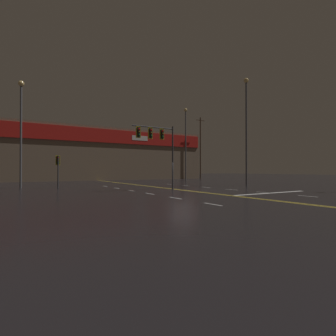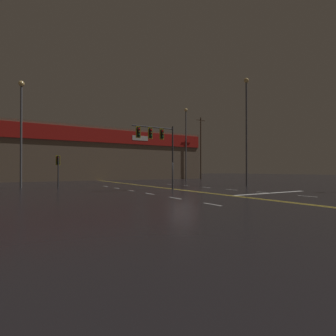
{
  "view_description": "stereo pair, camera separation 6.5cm",
  "coord_description": "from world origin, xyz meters",
  "px_view_note": "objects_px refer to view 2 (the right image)",
  "views": [
    {
      "loc": [
        -13.18,
        -19.43,
        1.76
      ],
      "look_at": [
        0.0,
        2.52,
        2.0
      ],
      "focal_mm": 28.0,
      "sensor_mm": 36.0,
      "label": 1
    },
    {
      "loc": [
        -13.12,
        -19.46,
        1.76
      ],
      "look_at": [
        0.0,
        2.52,
        2.0
      ],
      "focal_mm": 28.0,
      "sensor_mm": 36.0,
      "label": 2
    }
  ],
  "objects_px": {
    "traffic_signal_corner_northwest": "(58,164)",
    "streetlight_near_right": "(21,121)",
    "streetlight_near_left": "(246,119)",
    "streetlight_median_approach": "(186,136)",
    "traffic_signal_median": "(156,139)"
  },
  "relations": [
    {
      "from": "streetlight_median_approach",
      "to": "streetlight_near_right",
      "type": "bearing_deg",
      "value": -166.06
    },
    {
      "from": "traffic_signal_corner_northwest",
      "to": "streetlight_near_right",
      "type": "distance_m",
      "value": 5.51
    },
    {
      "from": "traffic_signal_corner_northwest",
      "to": "streetlight_near_right",
      "type": "xyz_separation_m",
      "value": [
        -3.25,
        1.22,
        4.28
      ]
    },
    {
      "from": "traffic_signal_corner_northwest",
      "to": "streetlight_median_approach",
      "type": "distance_m",
      "value": 22.47
    },
    {
      "from": "traffic_signal_median",
      "to": "traffic_signal_corner_northwest",
      "type": "bearing_deg",
      "value": 132.06
    },
    {
      "from": "traffic_signal_median",
      "to": "streetlight_median_approach",
      "type": "relative_size",
      "value": 0.48
    },
    {
      "from": "traffic_signal_corner_northwest",
      "to": "streetlight_median_approach",
      "type": "bearing_deg",
      "value": 19.09
    },
    {
      "from": "traffic_signal_median",
      "to": "traffic_signal_corner_northwest",
      "type": "relative_size",
      "value": 1.78
    },
    {
      "from": "streetlight_median_approach",
      "to": "traffic_signal_corner_northwest",
      "type": "bearing_deg",
      "value": -160.91
    },
    {
      "from": "traffic_signal_median",
      "to": "streetlight_near_right",
      "type": "distance_m",
      "value": 13.88
    },
    {
      "from": "traffic_signal_corner_northwest",
      "to": "streetlight_near_left",
      "type": "distance_m",
      "value": 21.11
    },
    {
      "from": "traffic_signal_corner_northwest",
      "to": "traffic_signal_median",
      "type": "bearing_deg",
      "value": -47.94
    },
    {
      "from": "streetlight_near_left",
      "to": "streetlight_near_right",
      "type": "bearing_deg",
      "value": 159.14
    },
    {
      "from": "streetlight_near_left",
      "to": "streetlight_near_right",
      "type": "relative_size",
      "value": 1.16
    },
    {
      "from": "traffic_signal_corner_northwest",
      "to": "streetlight_near_left",
      "type": "bearing_deg",
      "value": -20.91
    }
  ]
}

